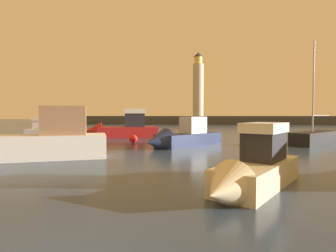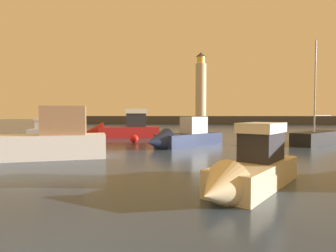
% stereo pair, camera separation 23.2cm
% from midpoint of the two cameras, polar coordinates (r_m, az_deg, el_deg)
% --- Properties ---
extents(ground_plane, '(220.00, 220.00, 0.00)m').
position_cam_midpoint_polar(ground_plane, '(37.60, 2.40, -1.43)').
color(ground_plane, '#2D3D51').
extents(breakwater, '(80.32, 5.01, 2.15)m').
position_cam_midpoint_polar(breakwater, '(72.57, 4.19, 1.22)').
color(breakwater, '#423F3D').
rests_on(breakwater, ground_plane).
extents(lighthouse, '(2.75, 2.75, 16.50)m').
position_cam_midpoint_polar(lighthouse, '(72.91, 6.17, 8.22)').
color(lighthouse, beige).
rests_on(lighthouse, breakwater).
extents(motorboat_0, '(6.18, 6.73, 2.72)m').
position_cam_midpoint_polar(motorboat_0, '(21.33, 2.39, -2.45)').
color(motorboat_0, '#1E284C').
rests_on(motorboat_0, ground_plane).
extents(motorboat_1, '(8.35, 5.05, 3.33)m').
position_cam_midpoint_polar(motorboat_1, '(17.22, -27.03, -2.96)').
color(motorboat_1, white).
rests_on(motorboat_1, ground_plane).
extents(motorboat_2, '(8.26, 4.15, 3.54)m').
position_cam_midpoint_polar(motorboat_2, '(30.44, -10.13, -0.55)').
color(motorboat_2, '#B21E1E').
rests_on(motorboat_2, ground_plane).
extents(motorboat_4, '(4.29, 5.71, 2.45)m').
position_cam_midpoint_polar(motorboat_4, '(9.49, 16.40, -8.54)').
color(motorboat_4, beige).
rests_on(motorboat_4, ground_plane).
extents(motorboat_5, '(2.96, 6.60, 2.51)m').
position_cam_midpoint_polar(motorboat_5, '(35.35, -24.26, -0.84)').
color(motorboat_5, silver).
rests_on(motorboat_5, ground_plane).
extents(sailboat_moored, '(5.74, 6.10, 8.58)m').
position_cam_midpoint_polar(sailboat_moored, '(26.52, 27.97, -2.05)').
color(sailboat_moored, black).
rests_on(sailboat_moored, ground_plane).
extents(mooring_buoy, '(0.73, 0.73, 0.73)m').
position_cam_midpoint_polar(mooring_buoy, '(24.25, -7.43, -2.66)').
color(mooring_buoy, red).
rests_on(mooring_buoy, ground_plane).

